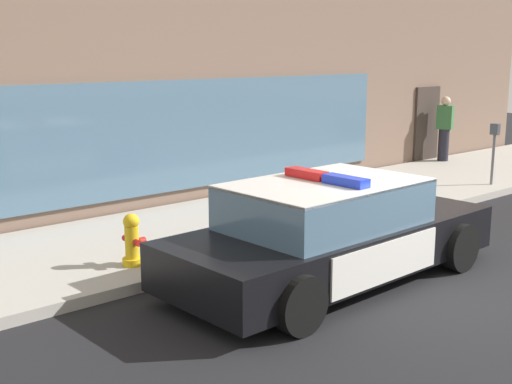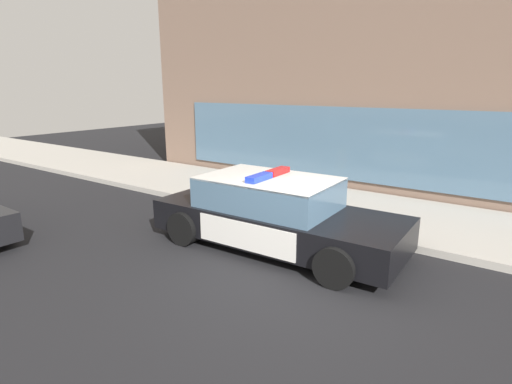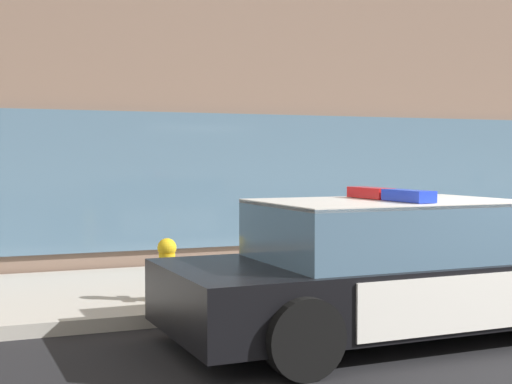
{
  "view_description": "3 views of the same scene",
  "coord_description": "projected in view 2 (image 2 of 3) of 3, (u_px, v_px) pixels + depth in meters",
  "views": [
    {
      "loc": [
        -7.5,
        -4.72,
        3.03
      ],
      "look_at": [
        -1.59,
        2.11,
        1.12
      ],
      "focal_mm": 46.95,
      "sensor_mm": 36.0,
      "label": 1
    },
    {
      "loc": [
        2.88,
        -5.25,
        3.07
      ],
      "look_at": [
        -1.88,
        1.51,
        0.91
      ],
      "focal_mm": 28.5,
      "sensor_mm": 36.0,
      "label": 2
    },
    {
      "loc": [
        -5.24,
        -5.25,
        1.8
      ],
      "look_at": [
        -2.27,
        2.17,
        1.43
      ],
      "focal_mm": 52.14,
      "sensor_mm": 36.0,
      "label": 3
    }
  ],
  "objects": [
    {
      "name": "sidewalk",
      "position": [
        382.0,
        215.0,
        9.74
      ],
      "size": [
        48.0,
        3.45,
        0.15
      ],
      "primitive_type": "cube",
      "color": "#B2ADA3",
      "rests_on": "ground"
    },
    {
      "name": "police_cruiser",
      "position": [
        274.0,
        213.0,
        7.87
      ],
      "size": [
        4.91,
        2.17,
        1.49
      ],
      "rotation": [
        0.0,
        0.0,
        0.02
      ],
      "color": "black",
      "rests_on": "ground"
    },
    {
      "name": "ground",
      "position": [
        297.0,
        283.0,
        6.53
      ],
      "size": [
        48.0,
        48.0,
        0.0
      ],
      "primitive_type": "plane",
      "color": "black"
    },
    {
      "name": "fire_hydrant",
      "position": [
        253.0,
        189.0,
        10.49
      ],
      "size": [
        0.34,
        0.39,
        0.73
      ],
      "color": "gold",
      "rests_on": "sidewalk"
    },
    {
      "name": "storefront_building",
      "position": [
        501.0,
        27.0,
        12.94
      ],
      "size": [
        21.28,
        9.53,
        9.8
      ],
      "color": "#7A6051",
      "rests_on": "ground"
    }
  ]
}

